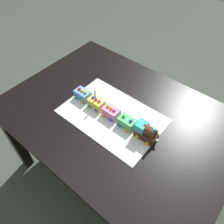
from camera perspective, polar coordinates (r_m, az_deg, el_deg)
The scene contains 9 objects.
ground_plane at distance 1.96m, azimuth 1.09°, elevation -14.85°, with size 8.00×8.00×0.00m, color #474C44.
dining_table at distance 1.42m, azimuth 1.46°, elevation -3.40°, with size 1.40×1.00×0.74m.
cake_board at distance 1.32m, azimuth 0.00°, elevation -0.91°, with size 0.60×0.40×0.00m, color silver.
cake_locomotive at distance 1.20m, azimuth 8.86°, elevation -5.18°, with size 0.14×0.08×0.12m.
cake_car_tanker_mint_green at distance 1.26m, azimuth 3.90°, elevation -2.67°, with size 0.10×0.08×0.07m.
cake_car_hopper_bubblegum at distance 1.30m, azimuth -0.24°, elevation -0.05°, with size 0.10×0.08×0.07m.
cake_car_gondola_lemon at distance 1.35m, azimuth -4.07°, elevation 2.35°, with size 0.10×0.08×0.07m.
cake_car_caboose_sky_blue at distance 1.42m, azimuth -7.60°, elevation 4.55°, with size 0.10×0.08×0.07m.
birthday_candle at distance 1.30m, azimuth -4.44°, elevation 4.74°, with size 0.01×0.01×0.07m.
Camera 1 is at (-0.53, 0.69, 1.75)m, focal length 35.20 mm.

